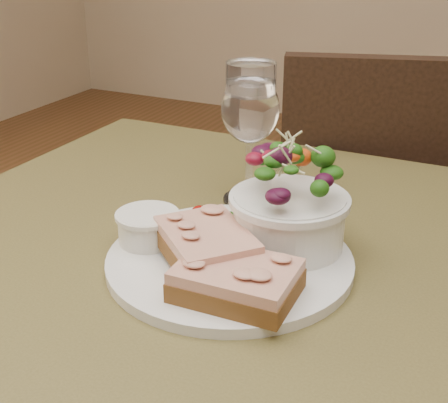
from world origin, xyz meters
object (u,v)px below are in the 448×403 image
at_px(dinner_plate, 230,261).
at_px(ramekin, 148,226).
at_px(chair_far, 372,314).
at_px(sandwich_back, 207,244).
at_px(salad_bowl, 290,197).
at_px(wine_glass, 250,113).
at_px(sandwich_front, 237,280).
at_px(cafe_table, 215,322).

height_order(dinner_plate, ramekin, ramekin).
height_order(chair_far, sandwich_back, chair_far).
distance_m(dinner_plate, salad_bowl, 0.10).
bearing_deg(dinner_plate, chair_far, 85.88).
relative_size(sandwich_back, wine_glass, 0.81).
distance_m(chair_far, salad_bowl, 0.80).
height_order(sandwich_back, ramekin, sandwich_back).
bearing_deg(wine_glass, salad_bowl, -49.78).
height_order(ramekin, wine_glass, wine_glass).
xyz_separation_m(sandwich_front, sandwich_back, (-0.05, 0.04, 0.01)).
xyz_separation_m(ramekin, wine_glass, (0.05, 0.18, 0.09)).
height_order(dinner_plate, sandwich_front, sandwich_front).
bearing_deg(sandwich_front, cafe_table, 125.88).
bearing_deg(cafe_table, dinner_plate, -38.35).
relative_size(sandwich_front, wine_glass, 0.68).
distance_m(sandwich_front, ramekin, 0.15).
height_order(sandwich_back, wine_glass, wine_glass).
distance_m(chair_far, sandwich_back, 0.84).
bearing_deg(chair_far, sandwich_front, 72.40).
bearing_deg(cafe_table, salad_bowl, 20.00).
bearing_deg(wine_glass, sandwich_back, -79.34).
xyz_separation_m(cafe_table, sandwich_front, (0.07, -0.09, 0.13)).
xyz_separation_m(ramekin, salad_bowl, (0.15, 0.06, 0.04)).
xyz_separation_m(sandwich_back, salad_bowl, (0.06, 0.08, 0.04)).
height_order(cafe_table, sandwich_back, sandwich_back).
bearing_deg(salad_bowl, chair_far, 90.10).
relative_size(cafe_table, dinner_plate, 2.93).
bearing_deg(ramekin, dinner_plate, 5.10).
bearing_deg(sandwich_back, sandwich_front, 4.12).
height_order(cafe_table, salad_bowl, salad_bowl).
bearing_deg(ramekin, chair_far, 77.55).
bearing_deg(ramekin, wine_glass, 75.31).
bearing_deg(dinner_plate, cafe_table, 141.65).
xyz_separation_m(cafe_table, dinner_plate, (0.03, -0.02, 0.11)).
height_order(chair_far, salad_bowl, chair_far).
relative_size(chair_far, wine_glass, 5.14).
distance_m(dinner_plate, sandwich_front, 0.08).
height_order(chair_far, ramekin, chair_far).
bearing_deg(salad_bowl, sandwich_back, -128.92).
bearing_deg(cafe_table, ramekin, -154.56).
relative_size(cafe_table, sandwich_front, 6.75).
distance_m(chair_far, sandwich_front, 0.87).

